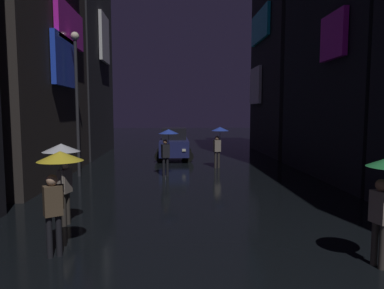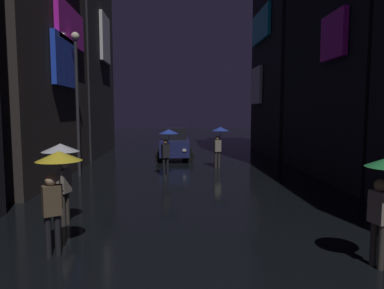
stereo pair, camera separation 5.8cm
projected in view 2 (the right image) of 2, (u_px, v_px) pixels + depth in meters
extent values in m
cube|color=#264CF9|center=(64.00, 61.00, 14.43)|extent=(0.20, 2.62, 2.11)
cube|color=#F226D8|center=(70.00, 26.00, 15.33)|extent=(0.20, 3.72, 1.66)
cube|color=white|center=(105.00, 39.00, 23.10)|extent=(0.20, 2.55, 3.13)
cube|color=#F226D8|center=(334.00, 36.00, 12.97)|extent=(0.20, 1.86, 1.73)
cube|color=#232328|center=(293.00, 37.00, 23.45)|extent=(4.00, 7.50, 15.97)
cube|color=white|center=(256.00, 86.00, 25.16)|extent=(0.20, 2.78, 2.65)
cube|color=#19D8F2|center=(261.00, 26.00, 23.75)|extent=(0.20, 4.33, 2.07)
cylinder|color=#38332D|center=(373.00, 244.00, 6.44)|extent=(0.12, 0.12, 0.85)
cylinder|color=#38332D|center=(381.00, 247.00, 6.26)|extent=(0.12, 0.12, 0.85)
cube|color=gray|center=(379.00, 207.00, 6.28)|extent=(0.29, 0.38, 0.60)
sphere|color=#9E7051|center=(380.00, 185.00, 6.24)|extent=(0.22, 0.22, 0.22)
cylinder|color=black|center=(164.00, 167.00, 15.32)|extent=(0.12, 0.12, 0.85)
cylinder|color=black|center=(168.00, 167.00, 15.40)|extent=(0.12, 0.12, 0.85)
cube|color=black|center=(166.00, 151.00, 15.29)|extent=(0.40, 0.33, 0.60)
sphere|color=#9E7051|center=(165.00, 142.00, 15.25)|extent=(0.22, 0.22, 0.22)
cylinder|color=black|center=(169.00, 150.00, 15.41)|extent=(0.09, 0.09, 0.50)
cylinder|color=slate|center=(169.00, 142.00, 15.38)|extent=(0.02, 0.02, 0.77)
cone|color=#263FB2|center=(169.00, 131.00, 15.33)|extent=(0.90, 0.90, 0.20)
cylinder|color=black|center=(48.00, 237.00, 6.78)|extent=(0.12, 0.12, 0.85)
cylinder|color=black|center=(58.00, 235.00, 6.87)|extent=(0.12, 0.12, 0.85)
cube|color=brown|center=(52.00, 201.00, 6.76)|extent=(0.40, 0.36, 0.60)
sphere|color=tan|center=(51.00, 180.00, 6.72)|extent=(0.22, 0.22, 0.22)
cylinder|color=brown|center=(60.00, 196.00, 6.89)|extent=(0.09, 0.09, 0.50)
cylinder|color=slate|center=(60.00, 180.00, 6.86)|extent=(0.02, 0.02, 0.77)
cone|color=yellow|center=(59.00, 156.00, 6.81)|extent=(0.90, 0.90, 0.20)
cylinder|color=#38332D|center=(216.00, 160.00, 17.62)|extent=(0.12, 0.12, 0.85)
cylinder|color=#38332D|center=(219.00, 160.00, 17.68)|extent=(0.12, 0.12, 0.85)
cube|color=gray|center=(217.00, 146.00, 17.58)|extent=(0.39, 0.30, 0.60)
sphere|color=tan|center=(217.00, 138.00, 17.54)|extent=(0.22, 0.22, 0.22)
cylinder|color=gray|center=(220.00, 145.00, 17.68)|extent=(0.09, 0.09, 0.50)
cylinder|color=slate|center=(220.00, 138.00, 17.65)|extent=(0.02, 0.02, 0.77)
cone|color=#263FB2|center=(220.00, 129.00, 17.61)|extent=(0.90, 0.90, 0.20)
cylinder|color=#38332D|center=(67.00, 208.00, 8.83)|extent=(0.12, 0.12, 0.85)
cylinder|color=#38332D|center=(63.00, 210.00, 8.65)|extent=(0.12, 0.12, 0.85)
cube|color=gray|center=(64.00, 181.00, 8.67)|extent=(0.30, 0.39, 0.60)
sphere|color=beige|center=(64.00, 165.00, 8.63)|extent=(0.22, 0.22, 0.22)
cylinder|color=gray|center=(62.00, 180.00, 8.48)|extent=(0.09, 0.09, 0.50)
cylinder|color=slate|center=(61.00, 167.00, 8.45)|extent=(0.02, 0.02, 0.77)
cone|color=silver|center=(60.00, 148.00, 8.40)|extent=(0.90, 0.90, 0.20)
cube|color=navy|center=(175.00, 146.00, 21.05)|extent=(1.72, 4.11, 0.90)
cube|color=black|center=(174.00, 133.00, 20.97)|extent=(1.45, 1.85, 0.70)
cylinder|color=black|center=(188.00, 156.00, 19.81)|extent=(0.64, 0.22, 0.64)
cylinder|color=black|center=(161.00, 157.00, 19.73)|extent=(0.64, 0.22, 0.64)
cylinder|color=black|center=(187.00, 151.00, 22.46)|extent=(0.64, 0.22, 0.64)
cylinder|color=black|center=(162.00, 151.00, 22.38)|extent=(0.64, 0.22, 0.64)
cube|color=white|center=(184.00, 150.00, 19.02)|extent=(0.20, 0.06, 0.14)
cube|color=white|center=(165.00, 150.00, 18.96)|extent=(0.20, 0.06, 0.14)
cylinder|color=#2D2D33|center=(78.00, 110.00, 15.17)|extent=(0.14, 0.14, 6.00)
sphere|color=#F9EFCC|center=(75.00, 36.00, 14.87)|extent=(0.36, 0.36, 0.36)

